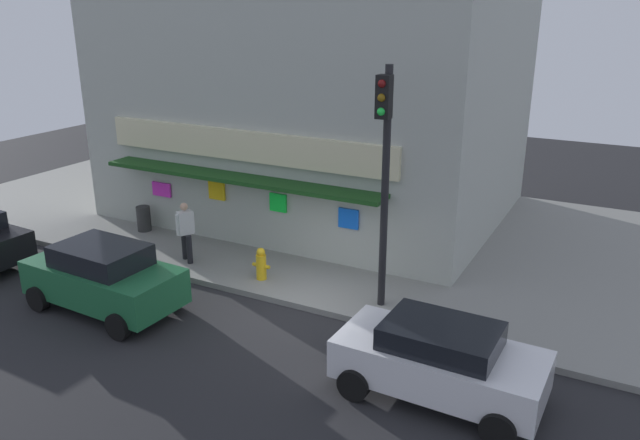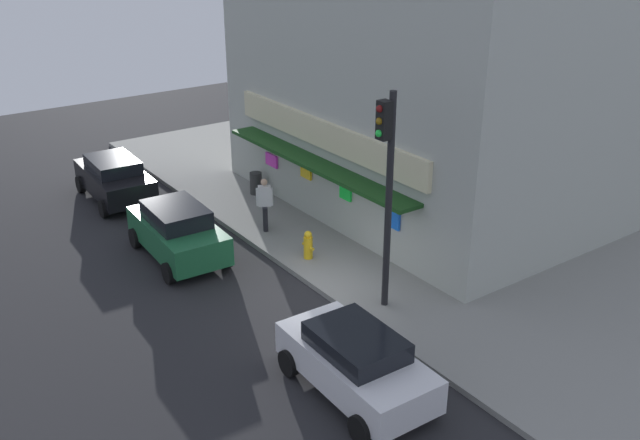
{
  "view_description": "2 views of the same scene",
  "coord_description": "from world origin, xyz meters",
  "views": [
    {
      "loc": [
        6.86,
        -12.07,
        7.21
      ],
      "look_at": [
        -0.01,
        0.96,
        2.09
      ],
      "focal_mm": 35.02,
      "sensor_mm": 36.0,
      "label": 1
    },
    {
      "loc": [
        14.17,
        -10.03,
        9.94
      ],
      "look_at": [
        -1.34,
        1.0,
        1.52
      ],
      "focal_mm": 39.89,
      "sensor_mm": 36.0,
      "label": 2
    }
  ],
  "objects": [
    {
      "name": "corner_building",
      "position": [
        -3.45,
        7.35,
        4.25
      ],
      "size": [
        12.83,
        10.18,
        8.19
      ],
      "color": "#ADB2A8",
      "rests_on": "sidewalk"
    },
    {
      "name": "parked_car_white",
      "position": [
        4.06,
        -1.88,
        0.81
      ],
      "size": [
        3.97,
        2.07,
        1.54
      ],
      "color": "silver",
      "rests_on": "ground_plane"
    },
    {
      "name": "fire_hydrant",
      "position": [
        -1.73,
        0.84,
        0.59
      ],
      "size": [
        0.52,
        0.28,
        0.9
      ],
      "color": "gold",
      "rests_on": "sidewalk"
    },
    {
      "name": "traffic_light",
      "position": [
        1.71,
        0.86,
        3.85
      ],
      "size": [
        0.32,
        0.58,
        5.8
      ],
      "color": "black",
      "rests_on": "sidewalk"
    },
    {
      "name": "parked_car_green",
      "position": [
        -4.36,
        -2.18,
        0.87
      ],
      "size": [
        4.06,
        2.16,
        1.7
      ],
      "color": "#1E6038",
      "rests_on": "ground_plane"
    },
    {
      "name": "trash_can",
      "position": [
        -7.21,
        2.27,
        0.57
      ],
      "size": [
        0.45,
        0.45,
        0.82
      ],
      "primitive_type": "cylinder",
      "color": "#2D2D2D",
      "rests_on": "sidewalk"
    },
    {
      "name": "ground_plane",
      "position": [
        0.0,
        0.0,
        0.0
      ],
      "size": [
        49.27,
        49.27,
        0.0
      ],
      "primitive_type": "plane",
      "color": "#232326"
    },
    {
      "name": "sidewalk",
      "position": [
        0.0,
        5.98,
        0.08
      ],
      "size": [
        32.84,
        11.96,
        0.16
      ],
      "primitive_type": "cube",
      "color": "gray",
      "rests_on": "ground_plane"
    },
    {
      "name": "parked_car_black",
      "position": [
        -10.07,
        -2.03,
        0.83
      ],
      "size": [
        4.12,
        2.19,
        1.59
      ],
      "color": "black",
      "rests_on": "ground_plane"
    },
    {
      "name": "pedestrian",
      "position": [
        -4.31,
        0.9,
        1.12
      ],
      "size": [
        0.55,
        0.53,
        1.76
      ],
      "color": "black",
      "rests_on": "sidewalk"
    }
  ]
}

